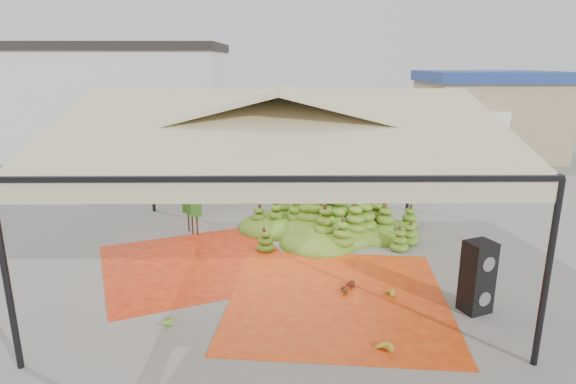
{
  "coord_description": "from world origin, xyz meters",
  "views": [
    {
      "loc": [
        0.08,
        -10.51,
        4.6
      ],
      "look_at": [
        0.2,
        1.5,
        1.3
      ],
      "focal_mm": 30.0,
      "sensor_mm": 36.0,
      "label": 1
    }
  ],
  "objects_px": {
    "banana_heap": "(331,213)",
    "truck_right": "(426,134)",
    "vendor": "(298,179)",
    "speaker_stack": "(477,277)",
    "truck_left": "(274,140)"
  },
  "relations": [
    {
      "from": "banana_heap",
      "to": "truck_right",
      "type": "bearing_deg",
      "value": 59.01
    },
    {
      "from": "truck_right",
      "to": "vendor",
      "type": "bearing_deg",
      "value": -150.74
    },
    {
      "from": "banana_heap",
      "to": "speaker_stack",
      "type": "distance_m",
      "value": 4.95
    },
    {
      "from": "speaker_stack",
      "to": "banana_heap",
      "type": "bearing_deg",
      "value": 96.03
    },
    {
      "from": "banana_heap",
      "to": "vendor",
      "type": "height_order",
      "value": "vendor"
    },
    {
      "from": "truck_left",
      "to": "truck_right",
      "type": "xyz_separation_m",
      "value": [
        6.62,
        1.29,
        0.06
      ]
    },
    {
      "from": "vendor",
      "to": "truck_left",
      "type": "xyz_separation_m",
      "value": [
        -0.85,
        4.42,
        0.57
      ]
    },
    {
      "from": "truck_left",
      "to": "speaker_stack",
      "type": "bearing_deg",
      "value": -86.33
    },
    {
      "from": "truck_right",
      "to": "banana_heap",
      "type": "bearing_deg",
      "value": -136.43
    },
    {
      "from": "speaker_stack",
      "to": "truck_left",
      "type": "distance_m",
      "value": 12.01
    },
    {
      "from": "vendor",
      "to": "truck_right",
      "type": "relative_size",
      "value": 0.23
    },
    {
      "from": "truck_left",
      "to": "vendor",
      "type": "bearing_deg",
      "value": -94.97
    },
    {
      "from": "banana_heap",
      "to": "truck_right",
      "type": "xyz_separation_m",
      "value": [
        4.93,
        8.21,
        0.96
      ]
    },
    {
      "from": "speaker_stack",
      "to": "truck_left",
      "type": "bearing_deg",
      "value": 87.6
    },
    {
      "from": "banana_heap",
      "to": "truck_left",
      "type": "distance_m",
      "value": 7.18
    }
  ]
}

